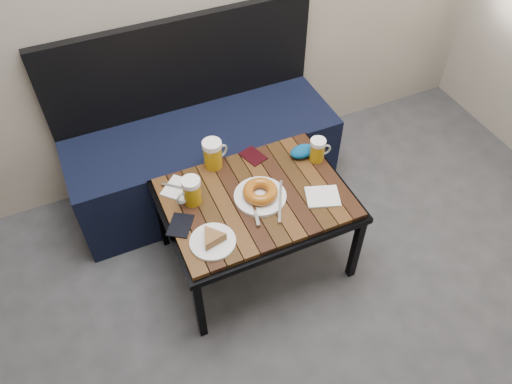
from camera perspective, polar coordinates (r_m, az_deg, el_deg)
name	(u,v)px	position (r m, az deg, el deg)	size (l,w,h in m)	color
bench	(202,152)	(2.72, -6.16, 4.54)	(1.40, 0.50, 0.95)	black
cafe_table	(256,203)	(2.25, 0.00, -1.24)	(0.84, 0.62, 0.47)	black
beer_mug_left	(191,191)	(2.16, -7.40, 0.09)	(0.13, 0.10, 0.13)	#AB7E0D
beer_mug_centre	(213,154)	(2.31, -4.92, 4.37)	(0.14, 0.11, 0.14)	#AB7E0D
beer_mug_right	(318,150)	(2.36, 7.07, 4.82)	(0.11, 0.08, 0.12)	#AB7E0D
plate_pie	(213,240)	(2.05, -4.99, -5.43)	(0.19, 0.19, 0.05)	white
plate_bagel	(260,194)	(2.19, 0.49, -0.19)	(0.24, 0.29, 0.06)	white
napkin_left	(180,189)	(2.27, -8.69, 0.38)	(0.19, 0.19, 0.01)	white
napkin_right	(323,197)	(2.23, 7.62, -0.51)	(0.18, 0.16, 0.01)	white
passport_navy	(180,225)	(2.13, -8.65, -3.78)	(0.09, 0.13, 0.01)	black
passport_burgundy	(253,156)	(2.39, -0.33, 4.13)	(0.09, 0.12, 0.01)	black
knit_pouch	(302,151)	(2.39, 5.32, 4.65)	(0.12, 0.08, 0.05)	navy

